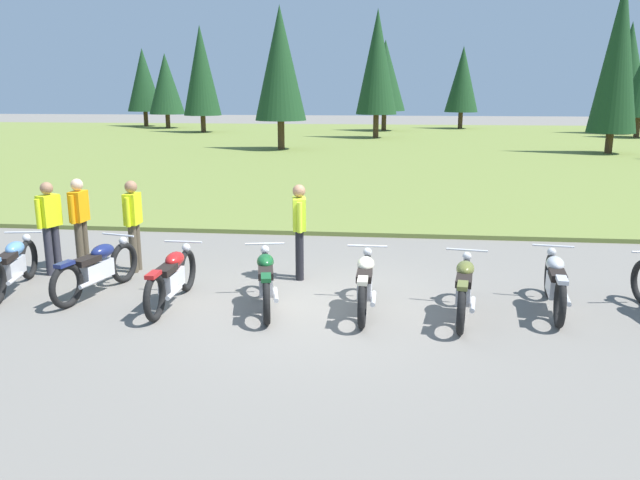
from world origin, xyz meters
The scene contains 14 objects.
ground_plane centered at (0.00, 0.00, 0.00)m, with size 140.00×140.00×0.00m, color slate.
grass_moorland centered at (0.00, 26.72, 0.05)m, with size 80.00×44.00×0.10m, color olive.
forest_treeline centered at (1.90, 34.61, 4.29)m, with size 40.27×25.77×8.48m.
motorcycle_sky_blue centered at (-5.04, 0.20, 0.44)m, with size 0.70×2.08×0.88m.
motorcycle_navy centered at (-3.58, 0.19, 0.44)m, with size 0.74×2.07×0.88m.
motorcycle_red centered at (-2.21, -0.18, 0.44)m, with size 0.62×2.10×0.88m.
motorcycle_british_green centered at (-0.74, -0.16, 0.44)m, with size 0.72×2.08×0.88m.
motorcycle_cream centered at (0.76, -0.14, 0.44)m, with size 0.62×2.10×0.88m.
motorcycle_olive centered at (2.20, -0.22, 0.44)m, with size 0.62×2.09×0.88m.
motorcycle_silver centered at (3.59, 0.19, 0.44)m, with size 0.62×2.09×0.88m.
rider_checking_bike centered at (-3.50, 1.54, 0.95)m, with size 0.22×0.55×1.67m.
rider_near_row_end centered at (-4.57, 1.67, 0.95)m, with size 0.24×0.55×1.67m.
rider_with_back_turned centered at (-0.45, 1.40, 0.95)m, with size 0.28×0.54×1.67m.
rider_in_hivis_vest centered at (-4.90, 1.21, 0.95)m, with size 0.32×0.53×1.67m.
Camera 1 is at (1.09, -9.19, 3.27)m, focal length 35.54 mm.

